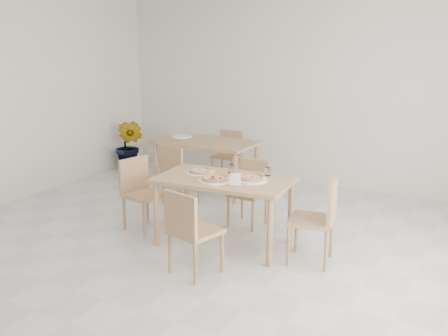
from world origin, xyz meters
The scene contains 21 objects.
main_table centered at (0.28, 0.73, 0.66)m, with size 1.49×0.93×0.75m.
chair_south centered at (0.38, -0.11, 0.49)m, with size 0.50×0.50×0.84m.
chair_north centered at (0.24, 1.45, 0.45)m, with size 0.40×0.40×0.78m.
chair_west centered at (-0.81, 0.68, 0.49)m, with size 0.49×0.49×0.84m.
chair_east centered at (1.34, 0.77, 0.50)m, with size 0.50×0.50×0.87m.
plate_margherita centered at (0.58, 0.78, 0.76)m, with size 0.33×0.33×0.02m, color white.
plate_mushroom centered at (-0.04, 0.76, 0.76)m, with size 0.32×0.32×0.02m, color white.
plate_pepperoni centered at (0.26, 0.57, 0.76)m, with size 0.34×0.34×0.02m, color white.
pizza_margherita centered at (0.58, 0.78, 0.78)m, with size 0.26×0.26×0.03m.
pizza_mushroom centered at (-0.04, 0.76, 0.78)m, with size 0.28×0.28×0.03m.
pizza_pepperoni centered at (0.26, 0.57, 0.78)m, with size 0.35×0.35×0.03m.
tumbler_a centered at (0.64, 1.05, 0.80)m, with size 0.07×0.07×0.09m, color white.
tumbler_b centered at (0.24, 0.96, 0.80)m, with size 0.07×0.07×0.09m, color white.
napkin_holder centered at (0.53, 0.51, 0.81)m, with size 0.13×0.10×0.13m.
fork_a centered at (0.83, 0.98, 0.75)m, with size 0.01×0.18×0.01m, color silver.
fork_b centered at (0.82, 0.53, 0.75)m, with size 0.02×0.18×0.01m, color silver.
second_table centered at (-0.93, 2.35, 0.66)m, with size 1.45×0.85×0.75m.
chair_back_s centered at (-0.95, 1.62, 0.47)m, with size 0.47×0.47×0.82m.
chair_back_n centered at (-0.97, 3.09, 0.45)m, with size 0.40×0.40×0.77m.
plate_empty centered at (-1.41, 2.44, 0.76)m, with size 0.30×0.30×0.02m, color white.
potted_plant centered at (-2.65, 2.72, 0.44)m, with size 0.48×0.39×0.88m, color #265B1B.
Camera 1 is at (2.92, -3.96, 2.23)m, focal length 42.00 mm.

